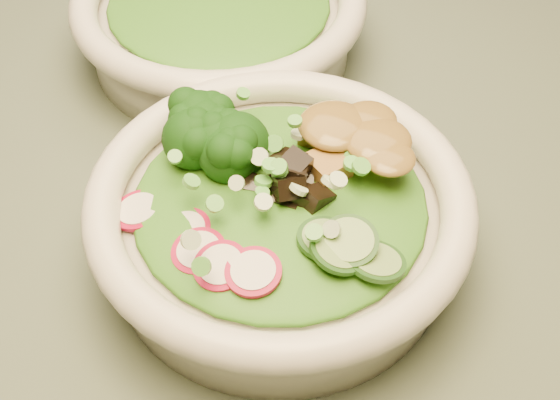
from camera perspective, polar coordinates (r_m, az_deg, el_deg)
The scene contains 12 objects.
dining_table at distance 0.61m, azimuth 9.80°, elevation -13.47°, with size 1.20×0.80×0.75m.
salad_bowl at distance 0.50m, azimuth -0.00°, elevation -1.44°, with size 0.25×0.25×0.07m.
side_bowl at distance 0.67m, azimuth -4.41°, elevation 13.00°, with size 0.24×0.24×0.07m.
lettuce_bed at distance 0.49m, azimuth 0.00°, elevation 0.08°, with size 0.19×0.19×0.02m, color #205612.
side_lettuce at distance 0.66m, azimuth -4.50°, elevation 14.33°, with size 0.16×0.16×0.02m, color #205612.
broccoli_florets at distance 0.51m, azimuth -4.32°, elevation 4.68°, with size 0.07×0.06×0.04m, color black, non-canonical shape.
radish_slices at distance 0.46m, azimuth -5.60°, elevation -3.41°, with size 0.10×0.04×0.02m, color #A10C31, non-canonical shape.
cucumber_slices at distance 0.45m, azimuth 4.74°, elevation -3.38°, with size 0.06×0.06×0.03m, color #88B363, non-canonical shape.
mushroom_heap at distance 0.48m, azimuth 1.01°, elevation 1.69°, with size 0.06×0.06×0.04m, color black, non-canonical shape.
tofu_cubes at distance 0.51m, azimuth 5.13°, elevation 3.86°, with size 0.08×0.05×0.03m, color olive, non-canonical shape.
peanut_sauce at distance 0.50m, azimuth 5.22°, elevation 4.85°, with size 0.06×0.05×0.01m, color brown.
scallion_garnish at distance 0.47m, azimuth 0.00°, elevation 1.84°, with size 0.18×0.18×0.02m, color #57AF3D, non-canonical shape.
Camera 1 is at (0.10, -0.29, 1.16)m, focal length 50.00 mm.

